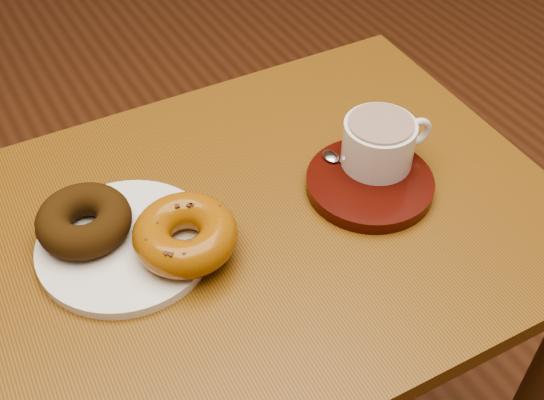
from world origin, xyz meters
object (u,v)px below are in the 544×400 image
cafe_table (259,274)px  coffee_cup (380,142)px  saucer (370,183)px  donut_plate (126,244)px

cafe_table → coffee_cup: coffee_cup is taller
cafe_table → saucer: 0.20m
saucer → coffee_cup: size_ratio=1.34×
donut_plate → saucer: bearing=-11.2°
donut_plate → coffee_cup: 0.34m
donut_plate → saucer: size_ratio=1.27×
saucer → cafe_table: bearing=169.7°
donut_plate → coffee_cup: (0.34, -0.04, 0.04)m
cafe_table → coffee_cup: size_ratio=6.31×
saucer → coffee_cup: (0.03, 0.02, 0.04)m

